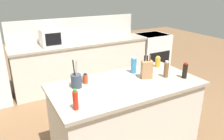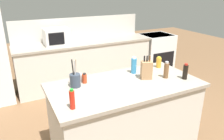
% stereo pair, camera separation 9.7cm
% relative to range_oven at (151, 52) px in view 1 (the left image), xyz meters
% --- Properties ---
extents(back_counter_run, '(2.85, 0.66, 0.94)m').
position_rel_range_oven_xyz_m(back_counter_run, '(-1.84, 0.00, 0.00)').
color(back_counter_run, beige).
rests_on(back_counter_run, ground_plane).
extents(wall_backsplash, '(2.81, 0.03, 0.46)m').
position_rel_range_oven_xyz_m(wall_backsplash, '(-1.84, 0.32, 0.70)').
color(wall_backsplash, beige).
rests_on(wall_backsplash, back_counter_run).
extents(kitchen_island, '(1.77, 0.90, 0.94)m').
position_rel_range_oven_xyz_m(kitchen_island, '(-2.14, -2.20, 0.00)').
color(kitchen_island, beige).
rests_on(kitchen_island, ground_plane).
extents(range_oven, '(0.76, 0.65, 0.92)m').
position_rel_range_oven_xyz_m(range_oven, '(0.00, 0.00, 0.00)').
color(range_oven, white).
rests_on(range_oven, ground_plane).
extents(microwave, '(0.47, 0.39, 0.32)m').
position_rel_range_oven_xyz_m(microwave, '(-2.42, 0.00, 0.63)').
color(microwave, white).
rests_on(microwave, back_counter_run).
extents(knife_block, '(0.16, 0.14, 0.29)m').
position_rel_range_oven_xyz_m(knife_block, '(-1.84, -2.18, 0.59)').
color(knife_block, '#A87C54').
rests_on(knife_block, kitchen_island).
extents(utensil_crock, '(0.12, 0.12, 0.32)m').
position_rel_range_oven_xyz_m(utensil_crock, '(-2.69, -2.02, 0.56)').
color(utensil_crock, '#333D4C').
rests_on(utensil_crock, kitchen_island).
extents(honey_jar, '(0.07, 0.07, 0.15)m').
position_rel_range_oven_xyz_m(honey_jar, '(-1.46, -1.93, 0.55)').
color(honey_jar, gold).
rests_on(honey_jar, kitchen_island).
extents(soy_sauce_bottle, '(0.06, 0.06, 0.20)m').
position_rel_range_oven_xyz_m(soy_sauce_bottle, '(-1.43, -2.40, 0.57)').
color(soy_sauce_bottle, black).
rests_on(soy_sauce_bottle, kitchen_island).
extents(salt_shaker, '(0.05, 0.05, 0.11)m').
position_rel_range_oven_xyz_m(salt_shaker, '(-2.60, -1.91, 0.52)').
color(salt_shaker, silver).
rests_on(salt_shaker, kitchen_island).
extents(spice_jar_paprika, '(0.06, 0.06, 0.12)m').
position_rel_range_oven_xyz_m(spice_jar_paprika, '(-2.56, -1.97, 0.53)').
color(spice_jar_paprika, '#B73D1E').
rests_on(spice_jar_paprika, kitchen_island).
extents(dish_soap_bottle, '(0.07, 0.07, 0.22)m').
position_rel_range_oven_xyz_m(dish_soap_bottle, '(-1.88, -1.96, 0.58)').
color(dish_soap_bottle, '#3384BC').
rests_on(dish_soap_bottle, kitchen_island).
extents(pepper_grinder, '(0.06, 0.06, 0.21)m').
position_rel_range_oven_xyz_m(pepper_grinder, '(-1.61, -2.27, 0.57)').
color(pepper_grinder, brown).
rests_on(pepper_grinder, kitchen_island).
extents(hot_sauce_bottle, '(0.05, 0.05, 0.20)m').
position_rel_range_oven_xyz_m(hot_sauce_bottle, '(-2.86, -2.47, 0.57)').
color(hot_sauce_bottle, red).
rests_on(hot_sauce_bottle, kitchen_island).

